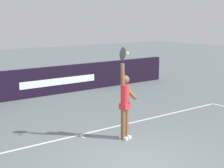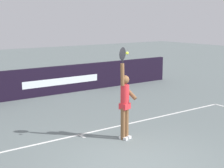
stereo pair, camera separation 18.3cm
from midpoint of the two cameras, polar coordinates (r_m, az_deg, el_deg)
The scene contains 5 objects.
ground_plane at distance 8.13m, azimuth 3.08°, elevation -12.61°, with size 60.00×60.00×0.00m, color slate.
court_lines at distance 7.89m, azimuth 4.77°, elevation -13.38°, with size 12.03×5.57×0.00m.
back_wall at distance 14.32m, azimuth -16.78°, elevation -0.29°, with size 16.26×0.21×1.19m.
tennis_player at distance 9.32m, azimuth 1.55°, elevation -2.83°, with size 0.52×0.48×2.50m.
tennis_ball at distance 8.76m, azimuth 1.94°, elevation 5.04°, with size 0.07×0.07×0.07m.
Camera 1 is at (-4.93, -5.62, 3.22)m, focal length 56.29 mm.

